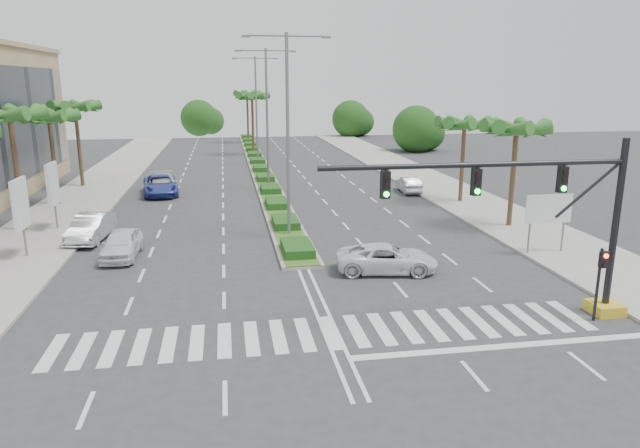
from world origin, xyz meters
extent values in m
plane|color=#333335|center=(0.00, 0.00, 0.00)|extent=(160.00, 160.00, 0.00)
cube|color=gray|center=(15.20, 20.00, 0.07)|extent=(6.00, 120.00, 0.15)
cube|color=gray|center=(-15.20, 20.00, 0.07)|extent=(6.00, 120.00, 0.15)
cube|color=gray|center=(0.00, 45.00, 0.10)|extent=(2.20, 75.00, 0.20)
cube|color=#355C1F|center=(0.00, 45.00, 0.22)|extent=(1.80, 75.00, 0.04)
cube|color=gold|center=(11.50, 0.00, 0.23)|extent=(1.20, 1.20, 0.45)
cylinder|color=black|center=(11.50, 0.00, 3.70)|extent=(0.28, 0.28, 7.00)
cylinder|color=black|center=(5.50, 0.00, 6.30)|extent=(12.00, 0.20, 0.20)
cylinder|color=black|center=(10.10, 0.00, 5.20)|extent=(2.53, 0.12, 2.15)
cube|color=black|center=(9.00, 0.00, 5.65)|extent=(0.32, 0.24, 1.00)
cylinder|color=#19E533|center=(9.00, -0.14, 5.33)|extent=(0.20, 0.06, 0.20)
cube|color=black|center=(5.50, 0.00, 5.65)|extent=(0.32, 0.24, 1.00)
cylinder|color=#19E533|center=(5.50, -0.14, 5.33)|extent=(0.20, 0.06, 0.20)
cube|color=black|center=(2.00, 0.00, 5.65)|extent=(0.32, 0.24, 1.00)
cylinder|color=#19E533|center=(2.00, -0.14, 5.33)|extent=(0.20, 0.06, 0.20)
cylinder|color=black|center=(10.60, -0.60, 1.50)|extent=(0.12, 0.12, 3.00)
cube|color=black|center=(10.60, -0.75, 2.60)|extent=(0.28, 0.22, 0.65)
cylinder|color=red|center=(10.60, -0.88, 2.78)|extent=(0.18, 0.05, 0.18)
cylinder|color=slate|center=(12.50, 8.00, 1.40)|extent=(0.10, 0.10, 2.80)
cylinder|color=slate|center=(14.50, 8.00, 1.40)|extent=(0.10, 0.10, 2.80)
cube|color=#0C6638|center=(13.50, 8.00, 2.60)|extent=(2.60, 0.08, 1.50)
cube|color=white|center=(13.50, 7.95, 2.60)|extent=(2.70, 0.02, 1.60)
cylinder|color=slate|center=(-14.50, 12.00, 1.40)|extent=(0.12, 0.12, 2.80)
cube|color=white|center=(-14.50, 12.00, 3.00)|extent=(0.18, 2.10, 2.70)
cube|color=#D8594C|center=(-14.50, 12.00, 3.00)|extent=(0.12, 2.00, 2.60)
cylinder|color=slate|center=(-14.50, 18.00, 1.40)|extent=(0.12, 0.12, 2.80)
cube|color=white|center=(-14.50, 18.00, 3.00)|extent=(0.18, 2.10, 2.70)
cube|color=#D8594C|center=(-14.50, 18.00, 3.00)|extent=(0.12, 2.00, 2.60)
cylinder|color=brown|center=(-16.50, 18.00, 3.70)|extent=(0.32, 0.32, 7.40)
sphere|color=brown|center=(-16.50, 18.00, 7.30)|extent=(0.70, 0.70, 0.70)
cone|color=#1D5D22|center=(-15.40, 18.00, 7.20)|extent=(0.90, 3.62, 1.50)
cone|color=#1D5D22|center=(-15.81, 18.86, 7.20)|extent=(3.39, 2.96, 1.50)
cone|color=#1D5D22|center=(-16.74, 19.07, 7.20)|extent=(3.73, 1.68, 1.50)
cone|color=#1D5D22|center=(-15.81, 17.14, 7.20)|extent=(3.39, 2.96, 1.50)
cylinder|color=brown|center=(-16.50, 26.00, 3.40)|extent=(0.32, 0.32, 6.80)
sphere|color=brown|center=(-16.50, 26.00, 6.70)|extent=(0.70, 0.70, 0.70)
cone|color=#1D5D22|center=(-15.40, 26.00, 6.60)|extent=(0.90, 3.62, 1.50)
cone|color=#1D5D22|center=(-15.81, 26.86, 6.60)|extent=(3.39, 2.96, 1.50)
cone|color=#1D5D22|center=(-16.74, 27.07, 6.60)|extent=(3.73, 1.68, 1.50)
cone|color=#1D5D22|center=(-17.49, 26.48, 6.60)|extent=(2.38, 3.65, 1.50)
cone|color=#1D5D22|center=(-17.49, 25.52, 6.60)|extent=(2.38, 3.65, 1.50)
cone|color=#1D5D22|center=(-16.74, 24.93, 6.60)|extent=(3.73, 1.68, 1.50)
cone|color=#1D5D22|center=(-15.81, 25.14, 6.60)|extent=(3.39, 2.96, 1.50)
cylinder|color=brown|center=(-16.50, 34.00, 3.60)|extent=(0.32, 0.32, 7.20)
sphere|color=brown|center=(-16.50, 34.00, 7.10)|extent=(0.70, 0.70, 0.70)
cone|color=#1D5D22|center=(-15.40, 34.00, 7.00)|extent=(0.90, 3.62, 1.50)
cone|color=#1D5D22|center=(-15.81, 34.86, 7.00)|extent=(3.39, 2.96, 1.50)
cone|color=#1D5D22|center=(-16.74, 35.07, 7.00)|extent=(3.73, 1.68, 1.50)
cone|color=#1D5D22|center=(-17.49, 34.48, 7.00)|extent=(2.38, 3.65, 1.50)
cone|color=#1D5D22|center=(-17.49, 33.52, 7.00)|extent=(2.38, 3.65, 1.50)
cone|color=#1D5D22|center=(-16.74, 32.93, 7.00)|extent=(3.73, 1.68, 1.50)
cone|color=#1D5D22|center=(-15.81, 33.14, 7.00)|extent=(3.39, 2.96, 1.50)
cylinder|color=brown|center=(14.50, 14.00, 3.25)|extent=(0.32, 0.32, 6.50)
sphere|color=brown|center=(14.50, 14.00, 6.40)|extent=(0.70, 0.70, 0.70)
cone|color=#1D5D22|center=(15.60, 14.00, 6.30)|extent=(0.90, 3.62, 1.50)
cone|color=#1D5D22|center=(15.19, 14.86, 6.30)|extent=(3.39, 2.96, 1.50)
cone|color=#1D5D22|center=(14.26, 15.07, 6.30)|extent=(3.73, 1.68, 1.50)
cone|color=#1D5D22|center=(13.51, 14.48, 6.30)|extent=(2.38, 3.65, 1.50)
cone|color=#1D5D22|center=(13.51, 13.52, 6.30)|extent=(2.38, 3.65, 1.50)
cone|color=#1D5D22|center=(14.26, 12.93, 6.30)|extent=(3.73, 1.68, 1.50)
cone|color=#1D5D22|center=(15.19, 13.14, 6.30)|extent=(3.39, 2.96, 1.50)
cylinder|color=brown|center=(14.50, 22.00, 3.10)|extent=(0.32, 0.32, 6.20)
sphere|color=brown|center=(14.50, 22.00, 6.10)|extent=(0.70, 0.70, 0.70)
cone|color=#1D5D22|center=(15.60, 22.00, 6.00)|extent=(0.90, 3.62, 1.50)
cone|color=#1D5D22|center=(15.19, 22.86, 6.00)|extent=(3.39, 2.96, 1.50)
cone|color=#1D5D22|center=(14.26, 23.07, 6.00)|extent=(3.73, 1.68, 1.50)
cone|color=#1D5D22|center=(13.51, 22.48, 6.00)|extent=(2.38, 3.65, 1.50)
cone|color=#1D5D22|center=(13.51, 21.52, 6.00)|extent=(2.38, 3.65, 1.50)
cone|color=#1D5D22|center=(14.26, 20.93, 6.00)|extent=(3.73, 1.68, 1.50)
cone|color=#1D5D22|center=(15.19, 21.14, 6.00)|extent=(3.39, 2.96, 1.50)
cylinder|color=brown|center=(0.00, 55.00, 3.75)|extent=(0.32, 0.32, 7.50)
sphere|color=brown|center=(0.00, 55.00, 7.40)|extent=(0.70, 0.70, 0.70)
cone|color=#1D5D22|center=(1.10, 55.00, 7.30)|extent=(0.90, 3.62, 1.50)
cone|color=#1D5D22|center=(0.69, 55.86, 7.30)|extent=(3.39, 2.96, 1.50)
cone|color=#1D5D22|center=(-0.24, 56.07, 7.30)|extent=(3.73, 1.68, 1.50)
cone|color=#1D5D22|center=(-0.99, 55.48, 7.30)|extent=(2.38, 3.65, 1.50)
cone|color=#1D5D22|center=(-0.99, 54.52, 7.30)|extent=(2.38, 3.65, 1.50)
cone|color=#1D5D22|center=(-0.24, 53.93, 7.30)|extent=(3.73, 1.68, 1.50)
cone|color=#1D5D22|center=(0.69, 54.14, 7.30)|extent=(3.39, 2.96, 1.50)
cylinder|color=brown|center=(0.00, 70.00, 3.75)|extent=(0.32, 0.32, 7.50)
sphere|color=brown|center=(0.00, 70.00, 7.40)|extent=(0.70, 0.70, 0.70)
cone|color=#1D5D22|center=(1.10, 70.00, 7.30)|extent=(0.90, 3.62, 1.50)
cone|color=#1D5D22|center=(0.69, 70.86, 7.30)|extent=(3.39, 2.96, 1.50)
cone|color=#1D5D22|center=(-0.24, 71.07, 7.30)|extent=(3.73, 1.68, 1.50)
cone|color=#1D5D22|center=(-0.99, 70.48, 7.30)|extent=(2.38, 3.65, 1.50)
cone|color=#1D5D22|center=(-0.99, 69.52, 7.30)|extent=(2.38, 3.65, 1.50)
cone|color=#1D5D22|center=(-0.24, 68.93, 7.30)|extent=(3.73, 1.68, 1.50)
cone|color=#1D5D22|center=(0.69, 69.14, 7.30)|extent=(3.39, 2.96, 1.50)
cylinder|color=slate|center=(0.00, 14.00, 6.00)|extent=(0.20, 0.20, 12.00)
cylinder|color=slate|center=(-1.20, 14.00, 11.80)|extent=(2.40, 0.10, 0.10)
cylinder|color=slate|center=(1.20, 14.00, 11.80)|extent=(2.40, 0.10, 0.10)
cube|color=slate|center=(-2.30, 14.00, 11.75)|extent=(0.50, 0.25, 0.12)
cube|color=slate|center=(2.30, 14.00, 11.75)|extent=(0.50, 0.25, 0.12)
cylinder|color=slate|center=(0.00, 30.00, 6.00)|extent=(0.20, 0.20, 12.00)
cylinder|color=slate|center=(-1.20, 30.00, 11.80)|extent=(2.40, 0.10, 0.10)
cylinder|color=slate|center=(1.20, 30.00, 11.80)|extent=(2.40, 0.10, 0.10)
cube|color=slate|center=(-2.30, 30.00, 11.75)|extent=(0.50, 0.25, 0.12)
cube|color=slate|center=(2.30, 30.00, 11.75)|extent=(0.50, 0.25, 0.12)
cylinder|color=slate|center=(0.00, 46.00, 6.00)|extent=(0.20, 0.20, 12.00)
cylinder|color=slate|center=(-1.20, 46.00, 11.80)|extent=(2.40, 0.10, 0.10)
cylinder|color=slate|center=(1.20, 46.00, 11.80)|extent=(2.40, 0.10, 0.10)
cube|color=slate|center=(-2.30, 46.00, 11.75)|extent=(0.50, 0.25, 0.12)
cube|color=slate|center=(2.30, 46.00, 11.75)|extent=(0.50, 0.25, 0.12)
imported|color=white|center=(-9.42, 11.30, 0.75)|extent=(1.95, 4.49, 1.51)
imported|color=silver|center=(-11.80, 15.13, 0.80)|extent=(2.24, 5.00, 1.60)
imported|color=#33419C|center=(-9.17, 29.19, 0.82)|extent=(3.47, 6.23, 1.65)
imported|color=silver|center=(-8.99, 29.69, 0.82)|extent=(3.02, 5.89, 1.63)
imported|color=white|center=(4.08, 6.58, 0.70)|extent=(5.37, 3.14, 1.40)
imported|color=#A7A7AB|center=(11.80, 26.69, 0.68)|extent=(1.68, 4.19, 1.35)
camera|label=1|loc=(-3.71, -19.70, 9.29)|focal=32.00mm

